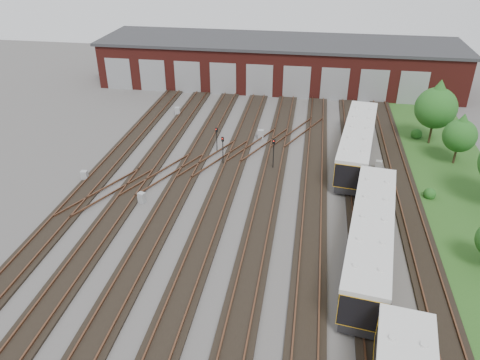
# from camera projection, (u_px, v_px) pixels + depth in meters

# --- Properties ---
(ground) EXTENTS (120.00, 120.00, 0.00)m
(ground) POSITION_uv_depth(u_px,v_px,m) (228.00, 248.00, 34.56)
(ground) COLOR #474442
(ground) RESTS_ON ground
(track_network) EXTENTS (30.40, 70.00, 0.33)m
(track_network) POSITION_uv_depth(u_px,v_px,m) (227.00, 242.00, 35.04)
(track_network) COLOR black
(track_network) RESTS_ON ground
(maintenance_shed) EXTENTS (51.00, 12.50, 6.35)m
(maintenance_shed) POSITION_uv_depth(u_px,v_px,m) (278.00, 62.00, 67.45)
(maintenance_shed) COLOR #541915
(maintenance_shed) RESTS_ON ground
(grass_verge) EXTENTS (8.00, 55.00, 0.05)m
(grass_verge) POSITION_uv_depth(u_px,v_px,m) (465.00, 199.00, 40.50)
(grass_verge) COLOR #1C4617
(grass_verge) RESTS_ON ground
(metro_train) EXTENTS (4.89, 47.70, 3.20)m
(metro_train) POSITION_uv_depth(u_px,v_px,m) (370.00, 237.00, 32.41)
(metro_train) COLOR black
(metro_train) RESTS_ON ground
(signal_mast_0) EXTENTS (0.26, 0.24, 2.64)m
(signal_mast_0) POSITION_uv_depth(u_px,v_px,m) (217.00, 136.00, 48.12)
(signal_mast_0) COLOR black
(signal_mast_0) RESTS_ON ground
(signal_mast_1) EXTENTS (0.25, 0.24, 2.97)m
(signal_mast_1) POSITION_uv_depth(u_px,v_px,m) (223.00, 147.00, 45.38)
(signal_mast_1) COLOR black
(signal_mast_1) RESTS_ON ground
(signal_mast_2) EXTENTS (0.27, 0.26, 3.16)m
(signal_mast_2) POSITION_uv_depth(u_px,v_px,m) (274.00, 150.00, 44.45)
(signal_mast_2) COLOR black
(signal_mast_2) RESTS_ON ground
(signal_mast_3) EXTENTS (0.27, 0.26, 3.54)m
(signal_mast_3) POSITION_uv_depth(u_px,v_px,m) (363.00, 212.00, 34.71)
(signal_mast_3) COLOR black
(signal_mast_3) RESTS_ON ground
(relay_cabinet_0) EXTENTS (0.61, 0.51, 0.98)m
(relay_cabinet_0) POSITION_uv_depth(u_px,v_px,m) (85.00, 176.00, 43.26)
(relay_cabinet_0) COLOR #929496
(relay_cabinet_0) RESTS_ON ground
(relay_cabinet_1) EXTENTS (0.68, 0.60, 1.00)m
(relay_cabinet_1) POSITION_uv_depth(u_px,v_px,m) (177.00, 111.00, 57.79)
(relay_cabinet_1) COLOR #929496
(relay_cabinet_1) RESTS_ON ground
(relay_cabinet_2) EXTENTS (0.68, 0.62, 0.95)m
(relay_cabinet_2) POSITION_uv_depth(u_px,v_px,m) (142.00, 198.00, 39.86)
(relay_cabinet_2) COLOR #929496
(relay_cabinet_2) RESTS_ON ground
(relay_cabinet_3) EXTENTS (0.66, 0.57, 1.04)m
(relay_cabinet_3) POSITION_uv_depth(u_px,v_px,m) (261.00, 134.00, 51.51)
(relay_cabinet_3) COLOR #929496
(relay_cabinet_3) RESTS_ON ground
(relay_cabinet_4) EXTENTS (0.68, 0.60, 0.99)m
(relay_cabinet_4) POSITION_uv_depth(u_px,v_px,m) (378.00, 166.00, 45.03)
(relay_cabinet_4) COLOR #929496
(relay_cabinet_4) RESTS_ON ground
(tree_0) EXTENTS (4.29, 4.29, 7.11)m
(tree_0) POSITION_uv_depth(u_px,v_px,m) (437.00, 103.00, 48.45)
(tree_0) COLOR #302515
(tree_0) RESTS_ON ground
(tree_1) EXTENTS (3.19, 3.19, 5.29)m
(tree_1) POSITION_uv_depth(u_px,v_px,m) (461.00, 132.00, 44.84)
(tree_1) COLOR #302515
(tree_1) RESTS_ON ground
(bush_0) EXTENTS (1.05, 1.05, 1.05)m
(bush_0) POSITION_uv_depth(u_px,v_px,m) (430.00, 192.00, 40.54)
(bush_0) COLOR #1D4C15
(bush_0) RESTS_ON ground
(bush_1) EXTENTS (1.21, 1.21, 1.21)m
(bush_1) POSITION_uv_depth(u_px,v_px,m) (417.00, 133.00, 51.72)
(bush_1) COLOR #1D4C15
(bush_1) RESTS_ON ground
(bush_2) EXTENTS (1.29, 1.29, 1.29)m
(bush_2) POSITION_uv_depth(u_px,v_px,m) (435.00, 112.00, 57.25)
(bush_2) COLOR #1D4C15
(bush_2) RESTS_ON ground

